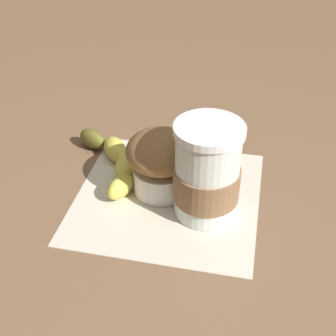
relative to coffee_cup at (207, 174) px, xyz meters
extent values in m
plane|color=brown|center=(0.05, -0.03, -0.06)|extent=(3.00, 3.00, 0.00)
cube|color=beige|center=(0.05, -0.03, -0.06)|extent=(0.28, 0.28, 0.00)
cylinder|color=silver|center=(0.00, 0.00, 0.00)|extent=(0.08, 0.08, 0.12)
cylinder|color=white|center=(0.00, 0.00, 0.07)|extent=(0.09, 0.09, 0.01)
cylinder|color=#846042|center=(0.00, 0.00, -0.01)|extent=(0.09, 0.09, 0.05)
cylinder|color=white|center=(0.06, -0.04, -0.04)|extent=(0.08, 0.08, 0.04)
ellipsoid|color=olive|center=(0.06, -0.04, 0.00)|extent=(0.10, 0.10, 0.06)
ellipsoid|color=#D6CC4C|center=(0.12, -0.02, -0.05)|extent=(0.05, 0.06, 0.03)
ellipsoid|color=#D6CC4C|center=(0.12, -0.07, -0.05)|extent=(0.03, 0.06, 0.03)
ellipsoid|color=#D6CC4C|center=(0.14, -0.11, -0.05)|extent=(0.06, 0.07, 0.03)
ellipsoid|color=brown|center=(0.19, -0.14, -0.05)|extent=(0.06, 0.05, 0.03)
camera|label=1|loc=(0.00, 0.48, 0.36)|focal=50.00mm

